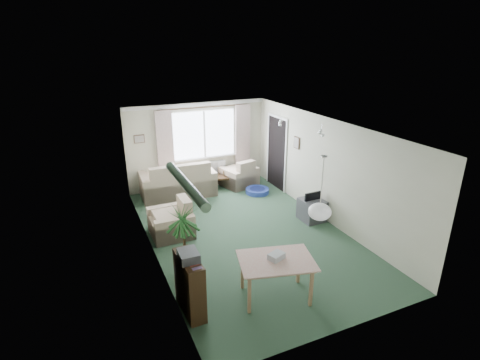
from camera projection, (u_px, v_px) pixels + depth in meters
name	position (u px, v px, depth m)	size (l,w,h in m)	color
ground	(246.00, 233.00, 8.24)	(6.50, 6.50, 0.00)	#294531
window	(204.00, 134.00, 10.55)	(1.80, 0.03, 1.30)	white
curtain_rod	(204.00, 107.00, 10.21)	(2.60, 0.03, 0.03)	black
curtain_left	(165.00, 147.00, 10.10)	(0.45, 0.08, 2.00)	beige
curtain_right	(243.00, 139.00, 10.98)	(0.45, 0.08, 2.00)	beige
radiator	(206.00, 171.00, 10.90)	(1.20, 0.10, 0.55)	white
doorway	(277.00, 153.00, 10.53)	(0.03, 0.95, 2.00)	black
pendant_lamp	(320.00, 212.00, 5.83)	(0.36, 0.36, 0.36)	white
tinsel_garland	(186.00, 184.00, 4.74)	(1.60, 1.60, 0.12)	#196626
bauble_cluster_a	(280.00, 121.00, 8.72)	(0.20, 0.20, 0.20)	silver
bauble_cluster_b	(321.00, 130.00, 7.81)	(0.20, 0.20, 0.20)	silver
wall_picture_back	(139.00, 139.00, 9.84)	(0.28, 0.03, 0.22)	brown
wall_picture_right	(297.00, 143.00, 9.48)	(0.03, 0.24, 0.30)	brown
sofa	(177.00, 178.00, 10.13)	(1.95, 1.03, 0.98)	#BFAD90
armchair_corner	(239.00, 172.00, 10.83)	(0.90, 0.85, 0.81)	#BCAD8E
armchair_left	(171.00, 218.00, 8.05)	(0.90, 0.85, 0.80)	#C0B891
coffee_table	(222.00, 182.00, 10.72)	(0.79, 0.44, 0.36)	black
photo_frame	(225.00, 173.00, 10.65)	(0.12, 0.02, 0.16)	brown
bookshelf	(190.00, 285.00, 5.72)	(0.26, 0.78, 0.95)	black
hifi_box	(188.00, 256.00, 5.50)	(0.28, 0.35, 0.14)	#3B3C40
houseplant	(184.00, 242.00, 6.49)	(0.61, 0.61, 1.41)	#255C1F
dining_table	(276.00, 279.00, 6.09)	(1.09, 0.73, 0.68)	tan
gift_box	(276.00, 257.00, 5.97)	(0.25, 0.18, 0.12)	#B7B9C2
tv_cube	(312.00, 210.00, 8.77)	(0.51, 0.56, 0.51)	#3C3D41
pet_bed	(257.00, 191.00, 10.38)	(0.64, 0.64, 0.13)	navy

